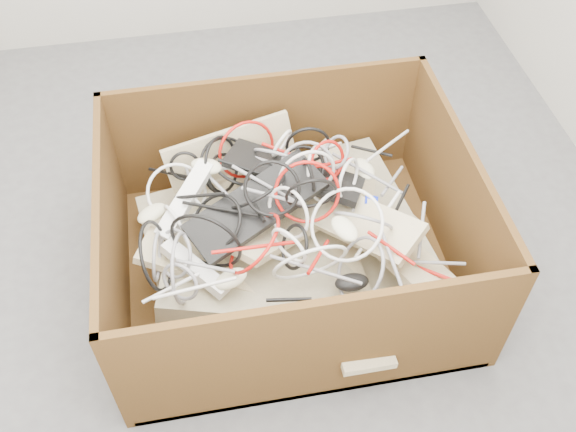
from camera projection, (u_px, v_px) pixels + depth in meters
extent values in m
plane|color=#505052|center=(256.00, 240.00, 2.62)|extent=(3.00, 3.00, 0.00)
cube|color=#432C10|center=(289.00, 269.00, 2.50)|extent=(1.24, 1.04, 0.03)
cube|color=#432C10|center=(266.00, 131.00, 2.63)|extent=(1.24, 0.03, 0.54)
cube|color=#432C10|center=(319.00, 352.00, 1.98)|extent=(1.24, 0.02, 0.54)
cube|color=#432C10|center=(454.00, 203.00, 2.38)|extent=(0.02, 0.99, 0.54)
cube|color=#432C10|center=(113.00, 250.00, 2.24)|extent=(0.02, 0.99, 0.54)
cube|color=tan|center=(288.00, 253.00, 2.46)|extent=(1.09, 0.94, 0.20)
cube|color=tan|center=(263.00, 260.00, 2.34)|extent=(0.78, 0.70, 0.21)
cube|color=beige|center=(242.00, 196.00, 2.47)|extent=(0.49, 0.19, 0.18)
cube|color=beige|center=(360.00, 190.00, 2.55)|extent=(0.43, 0.47, 0.22)
cube|color=beige|center=(350.00, 306.00, 2.20)|extent=(0.19, 0.49, 0.05)
cube|color=beige|center=(211.00, 264.00, 2.24)|extent=(0.51, 0.34, 0.16)
cube|color=beige|center=(408.00, 260.00, 2.23)|extent=(0.35, 0.51, 0.12)
cube|color=beige|center=(230.00, 152.00, 2.45)|extent=(0.51, 0.16, 0.22)
cube|color=beige|center=(283.00, 227.00, 2.32)|extent=(0.48, 0.43, 0.20)
cube|color=beige|center=(355.00, 220.00, 2.26)|extent=(0.42, 0.49, 0.19)
cube|color=black|center=(295.00, 172.00, 2.33)|extent=(0.51, 0.39, 0.12)
cube|color=black|center=(256.00, 206.00, 2.20)|extent=(0.51, 0.37, 0.14)
ellipsoid|color=beige|center=(152.00, 213.00, 2.29)|extent=(0.13, 0.12, 0.04)
ellipsoid|color=beige|center=(364.00, 169.00, 2.39)|extent=(0.09, 0.12, 0.04)
ellipsoid|color=beige|center=(231.00, 279.00, 2.10)|extent=(0.13, 0.11, 0.04)
ellipsoid|color=beige|center=(345.00, 229.00, 2.09)|extent=(0.11, 0.13, 0.04)
ellipsoid|color=beige|center=(206.00, 166.00, 2.30)|extent=(0.13, 0.11, 0.04)
ellipsoid|color=black|center=(352.00, 282.00, 2.15)|extent=(0.11, 0.07, 0.04)
cube|color=white|center=(185.00, 200.00, 2.24)|extent=(0.23, 0.28, 0.13)
cube|color=white|center=(195.00, 268.00, 2.13)|extent=(0.22, 0.23, 0.09)
cube|color=#0C1EBB|center=(371.00, 201.00, 2.28)|extent=(0.06, 0.05, 0.03)
torus|color=black|center=(222.00, 165.00, 2.36)|extent=(0.16, 0.26, 0.28)
torus|color=black|center=(311.00, 194.00, 2.12)|extent=(0.25, 0.06, 0.24)
torus|color=black|center=(272.00, 189.00, 2.10)|extent=(0.21, 0.17, 0.16)
torus|color=black|center=(206.00, 242.00, 2.11)|extent=(0.32, 0.17, 0.35)
torus|color=silver|center=(307.00, 175.00, 2.21)|extent=(0.29, 0.05, 0.29)
torus|color=black|center=(238.00, 170.00, 2.36)|extent=(0.25, 0.28, 0.14)
torus|color=silver|center=(320.00, 173.00, 2.32)|extent=(0.16, 0.23, 0.22)
torus|color=silver|center=(177.00, 192.00, 2.32)|extent=(0.30, 0.25, 0.19)
torus|color=gray|center=(336.00, 152.00, 2.31)|extent=(0.11, 0.17, 0.14)
torus|color=black|center=(217.00, 222.00, 2.17)|extent=(0.23, 0.25, 0.13)
torus|color=silver|center=(175.00, 221.00, 2.22)|extent=(0.09, 0.17, 0.18)
torus|color=#B7130D|center=(254.00, 243.00, 2.11)|extent=(0.21, 0.31, 0.26)
torus|color=gray|center=(157.00, 257.00, 2.14)|extent=(0.05, 0.17, 0.18)
torus|color=silver|center=(282.00, 143.00, 2.33)|extent=(0.11, 0.13, 0.16)
torus|color=black|center=(256.00, 190.00, 2.23)|extent=(0.22, 0.24, 0.21)
torus|color=silver|center=(348.00, 179.00, 2.25)|extent=(0.14, 0.17, 0.21)
torus|color=black|center=(301.00, 169.00, 2.32)|extent=(0.20, 0.18, 0.13)
torus|color=black|center=(309.00, 175.00, 2.22)|extent=(0.03, 0.17, 0.17)
torus|color=#B7130D|center=(247.00, 150.00, 2.41)|extent=(0.31, 0.12, 0.31)
torus|color=black|center=(185.00, 166.00, 2.35)|extent=(0.16, 0.08, 0.15)
torus|color=silver|center=(346.00, 224.00, 2.09)|extent=(0.26, 0.30, 0.20)
torus|color=gray|center=(175.00, 254.00, 2.14)|extent=(0.16, 0.18, 0.19)
torus|color=silver|center=(288.00, 213.00, 2.13)|extent=(0.14, 0.21, 0.21)
torus|color=black|center=(308.00, 145.00, 2.39)|extent=(0.23, 0.03, 0.23)
torus|color=#B7130D|center=(307.00, 192.00, 2.14)|extent=(0.30, 0.14, 0.27)
torus|color=gray|center=(280.00, 156.00, 2.36)|extent=(0.21, 0.18, 0.21)
torus|color=gray|center=(182.00, 268.00, 2.09)|extent=(0.08, 0.32, 0.33)
torus|color=black|center=(228.00, 167.00, 2.39)|extent=(0.22, 0.24, 0.23)
torus|color=gray|center=(180.00, 282.00, 2.04)|extent=(0.15, 0.13, 0.18)
torus|color=gray|center=(363.00, 221.00, 2.18)|extent=(0.26, 0.20, 0.21)
torus|color=gray|center=(360.00, 270.00, 2.10)|extent=(0.15, 0.24, 0.20)
torus|color=silver|center=(289.00, 246.00, 2.03)|extent=(0.11, 0.15, 0.17)
torus|color=#B7130D|center=(327.00, 161.00, 2.29)|extent=(0.16, 0.13, 0.17)
torus|color=gray|center=(307.00, 168.00, 2.29)|extent=(0.24, 0.12, 0.24)
torus|color=black|center=(294.00, 247.00, 2.12)|extent=(0.11, 0.21, 0.19)
torus|color=silver|center=(310.00, 263.00, 2.08)|extent=(0.29, 0.13, 0.27)
torus|color=silver|center=(328.00, 147.00, 2.44)|extent=(0.12, 0.10, 0.09)
torus|color=black|center=(156.00, 256.00, 2.10)|extent=(0.10, 0.33, 0.32)
cylinder|color=black|center=(257.00, 207.00, 2.17)|extent=(0.04, 0.16, 0.05)
cylinder|color=gray|center=(368.00, 174.00, 2.35)|extent=(0.24, 0.18, 0.09)
cylinder|color=#B7130D|center=(440.00, 275.00, 2.16)|extent=(0.14, 0.14, 0.05)
cylinder|color=#B7130D|center=(299.00, 158.00, 2.31)|extent=(0.24, 0.17, 0.04)
cylinder|color=gray|center=(266.00, 185.00, 2.21)|extent=(0.21, 0.18, 0.07)
cylinder|color=silver|center=(194.00, 197.00, 2.27)|extent=(0.05, 0.13, 0.05)
cylinder|color=#B7130D|center=(321.00, 166.00, 2.30)|extent=(0.23, 0.04, 0.02)
cylinder|color=silver|center=(240.00, 166.00, 2.36)|extent=(0.14, 0.05, 0.05)
cylinder|color=black|center=(220.00, 209.00, 2.17)|extent=(0.25, 0.13, 0.03)
cylinder|color=gray|center=(440.00, 263.00, 2.17)|extent=(0.17, 0.04, 0.02)
cylinder|color=silver|center=(378.00, 224.00, 2.21)|extent=(0.21, 0.20, 0.10)
cylinder|color=gray|center=(422.00, 230.00, 2.20)|extent=(0.09, 0.20, 0.07)
cylinder|color=gray|center=(206.00, 266.00, 2.07)|extent=(0.18, 0.08, 0.03)
cylinder|color=gray|center=(267.00, 161.00, 2.32)|extent=(0.22, 0.20, 0.05)
cylinder|color=black|center=(318.00, 192.00, 2.24)|extent=(0.20, 0.05, 0.07)
cylinder|color=black|center=(199.00, 196.00, 2.19)|extent=(0.17, 0.08, 0.07)
cylinder|color=silver|center=(388.00, 145.00, 2.47)|extent=(0.22, 0.19, 0.06)
cylinder|color=black|center=(372.00, 151.00, 2.49)|extent=(0.14, 0.10, 0.02)
cylinder|color=black|center=(399.00, 205.00, 2.28)|extent=(0.13, 0.16, 0.03)
cylinder|color=gray|center=(191.00, 161.00, 2.42)|extent=(0.19, 0.09, 0.07)
cylinder|color=gray|center=(316.00, 270.00, 2.05)|extent=(0.27, 0.14, 0.05)
cylinder|color=black|center=(174.00, 174.00, 2.39)|extent=(0.19, 0.18, 0.09)
cylinder|color=#B7130D|center=(255.00, 247.00, 2.04)|extent=(0.27, 0.05, 0.06)
cylinder|color=silver|center=(195.00, 288.00, 2.01)|extent=(0.26, 0.05, 0.02)
cylinder|color=gray|center=(186.00, 165.00, 2.43)|extent=(0.04, 0.21, 0.05)
cylinder|color=black|center=(256.00, 172.00, 2.26)|extent=(0.25, 0.09, 0.10)
cylinder|color=#B7130D|center=(391.00, 248.00, 2.10)|extent=(0.13, 0.15, 0.04)
cylinder|color=silver|center=(171.00, 288.00, 2.04)|extent=(0.19, 0.07, 0.04)
cylinder|color=gray|center=(225.00, 193.00, 2.28)|extent=(0.12, 0.16, 0.06)
cylinder|color=gray|center=(392.00, 181.00, 2.39)|extent=(0.13, 0.15, 0.03)
cylinder|color=black|center=(289.00, 300.00, 2.00)|extent=(0.14, 0.03, 0.02)
cylinder|color=gray|center=(395.00, 268.00, 2.06)|extent=(0.03, 0.26, 0.06)
cylinder|color=gray|center=(272.00, 196.00, 2.15)|extent=(0.19, 0.12, 0.02)
cylinder|color=#B7130D|center=(318.00, 257.00, 2.08)|extent=(0.11, 0.16, 0.06)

